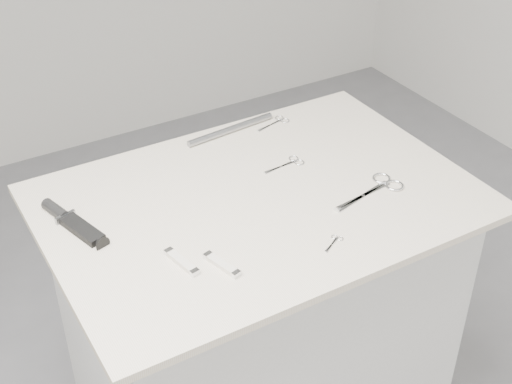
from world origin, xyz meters
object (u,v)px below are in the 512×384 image
embroidery_scissors_a (289,163)px  tiny_scissors (334,242)px  large_shears (379,187)px  embroidery_scissors_b (277,122)px  pocket_knife_a (181,262)px  metal_rail (231,129)px  sheathed_knife (70,221)px  pocket_knife_b (222,264)px  plinth (259,338)px

embroidery_scissors_a → tiny_scissors: bearing=-110.9°
large_shears → embroidery_scissors_b: large_shears is taller
pocket_knife_a → metal_rail: 0.55m
sheathed_knife → pocket_knife_a: bearing=-164.3°
embroidery_scissors_b → pocket_knife_a: (-0.49, -0.41, 0.00)m
large_shears → sheathed_knife: bearing=150.7°
large_shears → sheathed_knife: (-0.68, 0.24, 0.00)m
large_shears → pocket_knife_a: (-0.53, -0.01, 0.00)m
embroidery_scissors_a → large_shears: bearing=-62.8°
pocket_knife_a → embroidery_scissors_a: bearing=-73.3°
embroidery_scissors_a → pocket_knife_b: pocket_knife_b is taller
pocket_knife_b → metal_rail: bearing=-45.9°
large_shears → embroidery_scissors_b: (-0.04, 0.40, -0.00)m
large_shears → embroidery_scissors_a: large_shears is taller
embroidery_scissors_b → tiny_scissors: size_ratio=1.73×
large_shears → tiny_scissors: size_ratio=3.22×
embroidery_scissors_b → pocket_knife_b: (-0.42, -0.46, 0.00)m
embroidery_scissors_b → metal_rail: size_ratio=0.41×
plinth → pocket_knife_a: bearing=-154.4°
tiny_scissors → metal_rail: size_ratio=0.23×
sheathed_knife → pocket_knife_b: (0.22, -0.30, -0.00)m
sheathed_knife → metal_rail: (0.51, 0.18, 0.00)m
metal_rail → plinth: bearing=-106.2°
tiny_scissors → metal_rail: bearing=57.0°
pocket_knife_a → metal_rail: size_ratio=0.39×
pocket_knife_b → metal_rail: metal_rail is taller
embroidery_scissors_b → metal_rail: 0.14m
large_shears → tiny_scissors: 0.24m
large_shears → pocket_knife_b: size_ratio=2.05×
sheathed_knife → pocket_knife_a: size_ratio=1.98×
tiny_scissors → embroidery_scissors_a: bearing=45.5°
metal_rail → pocket_knife_b: bearing=-120.6°
large_shears → pocket_knife_a: bearing=171.4°
tiny_scissors → pocket_knife_a: (-0.32, 0.10, 0.00)m
tiny_scissors → metal_rail: (0.04, 0.53, 0.01)m
embroidery_scissors_b → tiny_scissors: 0.54m
large_shears → pocket_knife_a: pocket_knife_a is taller
pocket_knife_b → tiny_scissors: bearing=-117.0°
tiny_scissors → metal_rail: 0.53m
sheathed_knife → pocket_knife_a: sheathed_knife is taller
embroidery_scissors_b → pocket_knife_a: size_ratio=1.05×
large_shears → sheathed_knife: size_ratio=0.99×
tiny_scissors → embroidery_scissors_b: bearing=42.4°
large_shears → embroidery_scissors_b: size_ratio=1.86×
embroidery_scissors_a → embroidery_scissors_b: bearing=61.2°
plinth → tiny_scissors: 0.53m
tiny_scissors → pocket_knife_b: size_ratio=0.64×
sheathed_knife → pocket_knife_b: size_ratio=2.08×
large_shears → metal_rail: size_ratio=0.76×
sheathed_knife → embroidery_scissors_b: bearing=-91.8°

